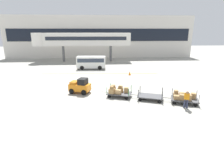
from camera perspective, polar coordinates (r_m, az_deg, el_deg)
ground_plane at (r=19.80m, az=-3.31°, el=-2.00°), size 120.00×120.00×0.00m
apron_lead_line at (r=27.53m, az=-3.84°, el=3.26°), size 17.55×1.07×0.01m
terminal_building at (r=44.80m, az=-3.76°, el=14.56°), size 44.31×2.51×9.70m
jet_bridge at (r=39.08m, az=-10.57°, el=13.61°), size 20.10×3.00×5.87m
baggage_tug at (r=19.01m, az=-10.01°, el=-0.63°), size 2.35×1.80×1.58m
baggage_cart_lead at (r=17.77m, az=1.85°, el=-2.25°), size 3.07×2.09×1.14m
baggage_cart_middle at (r=17.37m, az=11.93°, el=-3.79°), size 3.07×2.09×1.10m
baggage_cart_tail at (r=17.42m, az=21.67°, el=-3.87°), size 3.07×2.09×1.10m
baggage_handler at (r=16.16m, az=22.40°, el=-4.30°), size 0.53×0.54×1.56m
shuttle_van at (r=31.18m, az=-6.56°, el=7.04°), size 4.88×2.14×2.10m
safety_cone_near at (r=26.64m, az=5.58°, el=3.37°), size 0.36×0.36×0.55m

